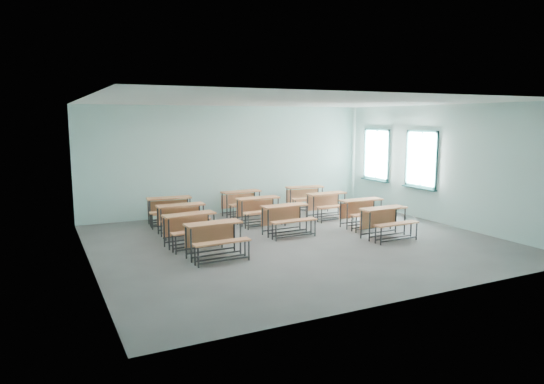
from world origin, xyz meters
The scene contains 12 objects.
room centered at (0.08, 0.03, 1.60)m, with size 9.04×8.04×3.24m.
desk_unit_r0c0 centered at (-2.15, -0.49, 0.49)m, with size 1.20×0.83×0.73m.
desk_unit_r0c2 centered at (2.06, -0.69, 0.49)m, with size 1.19×0.81×0.73m.
desk_unit_r1c0 centered at (-2.32, 0.64, 0.49)m, with size 1.23×0.89×0.73m.
desk_unit_r1c1 centered at (0.10, 0.66, 0.49)m, with size 1.18×0.81×0.73m.
desk_unit_r1c2 centered at (2.29, 0.52, 0.49)m, with size 1.18×0.80×0.73m.
desk_unit_r2c0 centered at (-2.18, 1.86, 0.49)m, with size 1.18×0.80×0.73m.
desk_unit_r2c1 centered at (-0.01, 2.01, 0.49)m, with size 1.17×0.79×0.73m.
desk_unit_r2c2 centered at (2.08, 1.87, 0.49)m, with size 1.19×0.82×0.73m.
desk_unit_r3c0 centered at (-2.17, 3.08, 0.49)m, with size 1.23×0.87×0.73m.
desk_unit_r3c1 centered at (0.04, 3.30, 0.49)m, with size 1.23×0.87×0.73m.
desk_unit_r3c2 centered at (2.17, 3.30, 0.49)m, with size 1.25×0.92×0.73m.
Camera 1 is at (-5.34, -9.60, 2.82)m, focal length 32.00 mm.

